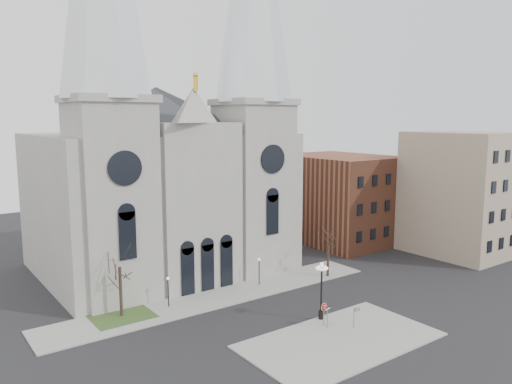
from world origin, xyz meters
TOP-DOWN VIEW (x-y plane):
  - ground at (0.00, 0.00)m, footprint 160.00×160.00m
  - sidewalk_near at (3.00, -5.00)m, footprint 18.00×10.00m
  - sidewalk_far at (0.00, 11.00)m, footprint 40.00×6.00m
  - grass_patch at (-11.00, 12.00)m, footprint 6.00×5.00m
  - cathedral at (0.00, 22.86)m, footprint 33.00×26.66m
  - bg_building_brick at (30.00, 22.00)m, footprint 14.00×18.00m
  - bg_building_tan at (38.00, 6.00)m, footprint 10.00×14.00m
  - tree_left at (-11.00, 12.00)m, footprint 3.20×3.20m
  - tree_right at (15.00, 9.00)m, footprint 3.20×3.20m
  - ped_lamp_left at (-6.00, 11.50)m, footprint 0.32×0.32m
  - ped_lamp_right at (6.00, 11.50)m, footprint 0.32×0.32m
  - stop_sign at (3.98, -1.74)m, footprint 0.78×0.29m
  - globe_lamp at (4.80, -0.50)m, footprint 1.32×1.32m
  - one_way_sign at (3.86, -2.37)m, footprint 0.93×0.23m
  - street_name_sign at (5.92, -3.95)m, footprint 0.64×0.21m

SIDE VIEW (x-z plane):
  - ground at x=0.00m, z-range 0.00..0.00m
  - sidewalk_near at x=3.00m, z-range 0.00..0.14m
  - sidewalk_far at x=0.00m, z-range 0.00..0.14m
  - grass_patch at x=-11.00m, z-range 0.00..0.18m
  - street_name_sign at x=5.92m, z-range 0.34..2.37m
  - one_way_sign at x=3.86m, z-range 0.52..2.68m
  - stop_sign at x=3.98m, z-range 0.64..2.90m
  - ped_lamp_left at x=-6.00m, z-range 0.70..3.96m
  - ped_lamp_right at x=6.00m, z-range 0.70..3.96m
  - globe_lamp at x=4.80m, z-range 0.89..6.71m
  - tree_right at x=15.00m, z-range 1.47..7.47m
  - tree_left at x=-11.00m, z-range 1.83..9.33m
  - bg_building_brick at x=30.00m, z-range 0.00..14.00m
  - bg_building_tan at x=38.00m, z-range 0.00..18.00m
  - cathedral at x=0.00m, z-range -8.52..45.48m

